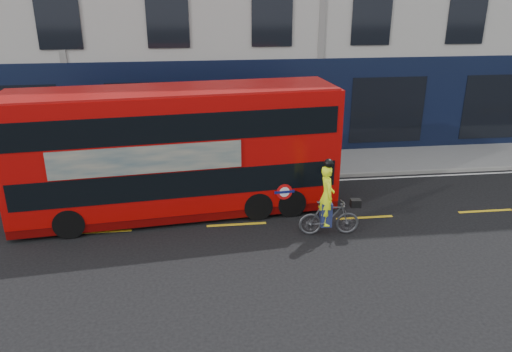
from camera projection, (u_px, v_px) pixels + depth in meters
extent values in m
plane|color=black|center=(382.00, 241.00, 14.13)|extent=(120.00, 120.00, 0.00)
cube|color=gray|center=(325.00, 163.00, 20.13)|extent=(60.00, 3.00, 0.12)
cube|color=gray|center=(335.00, 176.00, 18.74)|extent=(60.00, 0.12, 0.13)
cube|color=black|center=(318.00, 107.00, 20.81)|extent=(50.00, 0.08, 4.00)
cube|color=silver|center=(337.00, 180.00, 18.49)|extent=(58.00, 0.10, 0.01)
cube|color=#A90806|center=(176.00, 148.00, 15.12)|extent=(9.95, 3.17, 3.51)
cube|color=#540403|center=(180.00, 205.00, 15.80)|extent=(9.94, 3.13, 0.27)
cube|color=black|center=(178.00, 172.00, 15.40)|extent=(9.56, 3.18, 0.80)
cube|color=black|center=(175.00, 119.00, 14.79)|extent=(9.56, 3.18, 0.80)
cube|color=maroon|center=(173.00, 90.00, 14.48)|extent=(9.74, 3.07, 0.07)
cube|color=black|center=(328.00, 160.00, 16.39)|extent=(0.24, 1.99, 0.80)
cube|color=black|center=(331.00, 110.00, 15.79)|extent=(0.24, 1.99, 0.80)
cube|color=black|center=(7.00, 185.00, 14.40)|extent=(0.24, 1.99, 0.80)
cube|color=tan|center=(147.00, 160.00, 13.87)|extent=(5.31, 0.57, 0.80)
cylinder|color=red|center=(284.00, 192.00, 15.16)|extent=(0.50, 0.07, 0.50)
cylinder|color=white|center=(285.00, 192.00, 15.16)|extent=(0.32, 0.05, 0.32)
cube|color=#0C1459|center=(285.00, 192.00, 15.15)|extent=(0.62, 0.08, 0.08)
cylinder|color=black|center=(283.00, 190.00, 16.42)|extent=(1.11, 2.35, 0.89)
cylinder|color=black|center=(251.00, 193.00, 16.20)|extent=(1.11, 2.35, 0.89)
cylinder|color=black|center=(73.00, 209.00, 15.08)|extent=(1.11, 2.35, 0.89)
imported|color=#45474A|center=(329.00, 218.00, 14.31)|extent=(1.78, 0.60, 1.05)
imported|color=#CFE716|center=(327.00, 195.00, 14.05)|extent=(0.46, 0.66, 1.75)
cube|color=black|center=(355.00, 203.00, 14.19)|extent=(0.30, 0.24, 0.22)
cube|color=#1C234A|center=(326.00, 214.00, 14.25)|extent=(0.33, 0.40, 0.71)
sphere|color=black|center=(329.00, 163.00, 13.71)|extent=(0.27, 0.27, 0.27)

